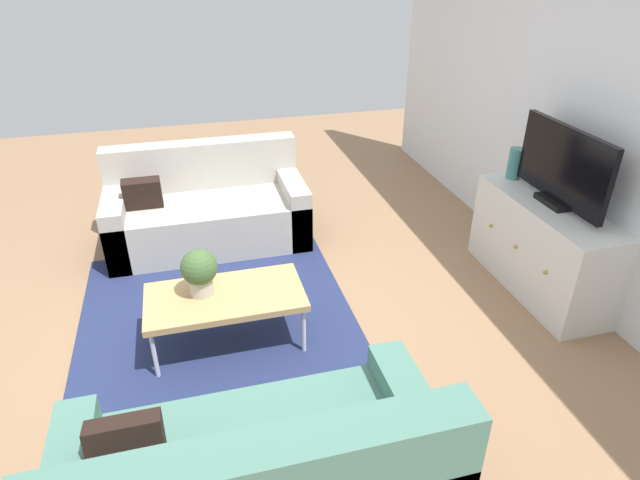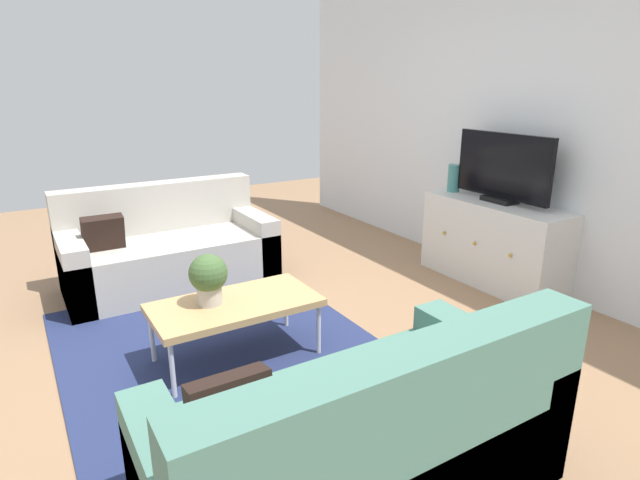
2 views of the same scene
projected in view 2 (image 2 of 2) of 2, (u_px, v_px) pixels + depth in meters
ground_plane at (248, 350)px, 3.34m from camera, size 10.00×10.00×0.00m
wall_back at (529, 121)px, 4.20m from camera, size 6.40×0.12×2.70m
area_rug at (226, 355)px, 3.26m from camera, size 2.50×1.90×0.01m
couch_left_side at (167, 251)px, 4.37m from camera, size 0.82×1.67×0.83m
couch_right_side at (367, 450)px, 2.04m from camera, size 0.82×1.67×0.83m
coffee_table at (235, 306)px, 3.13m from camera, size 0.52×1.00×0.39m
potted_plant at (208, 277)px, 3.05m from camera, size 0.23×0.23×0.31m
tv_console at (494, 243)px, 4.36m from camera, size 1.26×0.47×0.71m
flat_screen_tv at (503, 169)px, 4.18m from camera, size 0.90×0.16×0.56m
glass_vase at (454, 178)px, 4.63m from camera, size 0.11×0.11×0.25m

